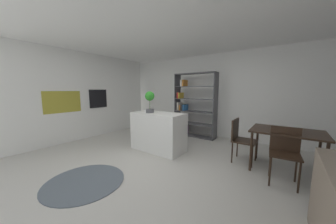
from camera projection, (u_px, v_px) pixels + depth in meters
ground_plane at (155, 162)px, 3.42m from camera, size 9.74×9.74×0.00m
ceiling_slab at (153, 28)px, 3.08m from camera, size 7.08×5.46×0.06m
back_partition at (208, 96)px, 5.41m from camera, size 7.08×0.06×2.58m
tall_cabinet_run_left at (75, 96)px, 5.10m from camera, size 0.63×4.91×2.58m
cabinet_niche_splashback at (63, 102)px, 4.53m from camera, size 0.01×0.94×0.59m
built_in_oven at (98, 99)px, 5.35m from camera, size 0.06×0.57×0.57m
kitchen_island at (158, 132)px, 4.10m from camera, size 1.30×0.64×0.93m
potted_plant_on_island at (150, 99)px, 4.03m from camera, size 0.23×0.23×0.52m
open_bookshelf at (191, 107)px, 5.35m from camera, size 1.34×0.36×1.99m
foreground_floor_rug at (85, 182)px, 2.69m from camera, size 1.22×1.22×0.01m
dining_table at (287, 135)px, 2.98m from camera, size 1.12×0.81×0.76m
dining_chair_island_side at (240, 136)px, 3.45m from camera, size 0.43×0.46×0.88m
dining_chair_near at (285, 149)px, 2.65m from camera, size 0.45×0.44×0.89m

